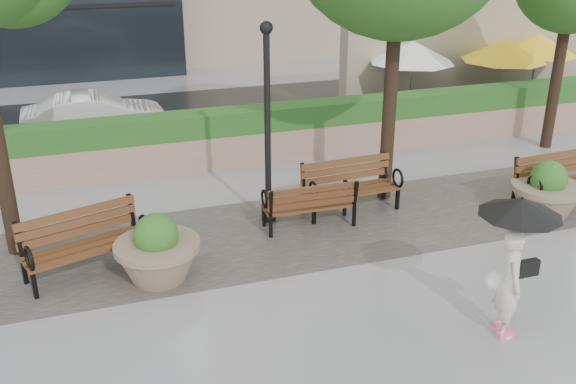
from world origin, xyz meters
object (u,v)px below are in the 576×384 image
object	(u,v)px
bench_1	(87,256)
car_right	(95,116)
bench_4	(560,191)
lamppost	(268,139)
bench_3	(351,197)
planter_right	(546,195)
planter_left	(158,254)
pedestrian	(514,253)
bench_2	(309,213)

from	to	relation	value
bench_1	car_right	size ratio (longest dim) A/B	0.57
bench_4	lamppost	bearing A→B (deg)	164.43
car_right	lamppost	bearing A→B (deg)	-156.68
bench_3	planter_right	world-z (taller)	planter_right
planter_left	car_right	xyz separation A→B (m)	(-0.56, 8.05, 0.16)
bench_1	lamppost	world-z (taller)	lamppost
bench_3	car_right	distance (m)	8.04
bench_4	pedestrian	world-z (taller)	pedestrian
bench_2	planter_left	xyz separation A→B (m)	(-3.03, -1.07, 0.18)
planter_right	lamppost	world-z (taller)	lamppost
bench_1	planter_right	world-z (taller)	planter_right
pedestrian	bench_3	bearing A→B (deg)	28.94
bench_1	planter_left	bearing A→B (deg)	-45.26
planter_left	car_right	distance (m)	8.07
lamppost	car_right	size ratio (longest dim) A/B	1.02
bench_1	car_right	world-z (taller)	car_right
bench_3	pedestrian	distance (m)	4.64
bench_3	lamppost	size ratio (longest dim) A/B	0.52
bench_2	bench_4	size ratio (longest dim) A/B	0.86
planter_left	bench_3	bearing A→B (deg)	20.03
planter_left	bench_1	bearing A→B (deg)	152.64
planter_left	pedestrian	xyz separation A→B (m)	(4.52, -3.03, 0.80)
planter_right	car_right	xyz separation A→B (m)	(-8.24, 7.99, 0.17)
bench_1	bench_2	xyz separation A→B (m)	(4.14, 0.50, -0.04)
bench_2	planter_left	size ratio (longest dim) A/B	1.27
bench_2	planter_right	bearing A→B (deg)	169.19
bench_1	lamppost	bearing A→B (deg)	-1.38
bench_2	car_right	size ratio (longest dim) A/B	0.47
bench_2	bench_3	world-z (taller)	bench_3
bench_3	bench_4	distance (m)	4.38
bench_1	car_right	bearing A→B (deg)	67.92
planter_right	pedestrian	distance (m)	4.49
bench_3	bench_4	size ratio (longest dim) A/B	0.97
bench_4	planter_right	xyz separation A→B (m)	(-0.63, -0.30, 0.13)
bench_2	bench_3	size ratio (longest dim) A/B	0.89
planter_left	lamppost	xyz separation A→B (m)	(2.37, 1.60, 1.24)
bench_3	lamppost	distance (m)	2.20
planter_left	planter_right	size ratio (longest dim) A/B	1.01
bench_1	lamppost	size ratio (longest dim) A/B	0.56
bench_1	pedestrian	size ratio (longest dim) A/B	1.04
lamppost	pedestrian	xyz separation A→B (m)	(2.15, -4.63, -0.43)
bench_1	bench_4	distance (m)	9.42
bench_1	bench_4	bearing A→B (deg)	-19.14
bench_2	lamppost	distance (m)	1.65
bench_3	bench_2	bearing A→B (deg)	-161.60
bench_1	bench_3	size ratio (longest dim) A/B	1.07
bench_1	bench_3	distance (m)	5.26
bench_1	pedestrian	xyz separation A→B (m)	(5.62, -3.60, 0.94)
bench_3	bench_4	bearing A→B (deg)	-17.93
bench_2	lamppost	bearing A→B (deg)	-37.17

